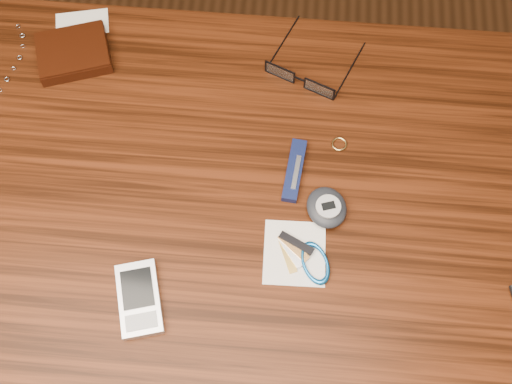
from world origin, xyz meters
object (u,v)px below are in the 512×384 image
(desk, at_px, (228,229))
(pda_phone, at_px, (139,299))
(notepad_keys, at_px, (305,258))
(pedometer, at_px, (327,207))
(pocket_knife, at_px, (294,170))
(eyeglasses, at_px, (302,77))
(wallet_and_card, at_px, (74,52))

(desk, distance_m, pda_phone, 0.21)
(desk, bearing_deg, notepad_keys, -31.72)
(desk, xyz_separation_m, pedometer, (0.15, 0.00, 0.11))
(pda_phone, relative_size, pocket_knife, 1.12)
(desk, height_order, pocket_knife, pocket_knife)
(desk, distance_m, pocket_knife, 0.16)
(notepad_keys, bearing_deg, eyeglasses, 94.27)
(wallet_and_card, xyz_separation_m, eyeglasses, (0.37, -0.02, 0.00))
(desk, xyz_separation_m, notepad_keys, (0.12, -0.07, 0.11))
(pda_phone, relative_size, pedometer, 1.42)
(pedometer, bearing_deg, notepad_keys, -109.42)
(pda_phone, bearing_deg, desk, 56.80)
(eyeglasses, distance_m, notepad_keys, 0.30)
(eyeglasses, bearing_deg, pda_phone, -117.89)
(notepad_keys, bearing_deg, pocket_knife, 99.81)
(eyeglasses, height_order, pedometer, same)
(pedometer, distance_m, notepad_keys, 0.08)
(wallet_and_card, height_order, pda_phone, wallet_and_card)
(desk, height_order, wallet_and_card, wallet_and_card)
(pedometer, distance_m, pocket_knife, 0.08)
(wallet_and_card, relative_size, notepad_keys, 1.54)
(desk, height_order, notepad_keys, notepad_keys)
(wallet_and_card, distance_m, notepad_keys, 0.50)
(desk, distance_m, pedometer, 0.19)
(notepad_keys, xyz_separation_m, pocket_knife, (-0.02, 0.13, 0.00))
(pedometer, bearing_deg, desk, -179.50)
(wallet_and_card, xyz_separation_m, pda_phone, (0.17, -0.39, -0.00))
(wallet_and_card, height_order, pocket_knife, wallet_and_card)
(desk, height_order, pda_phone, pda_phone)
(desk, xyz_separation_m, wallet_and_card, (-0.27, 0.24, 0.11))
(desk, distance_m, wallet_and_card, 0.38)
(desk, relative_size, pda_phone, 8.79)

